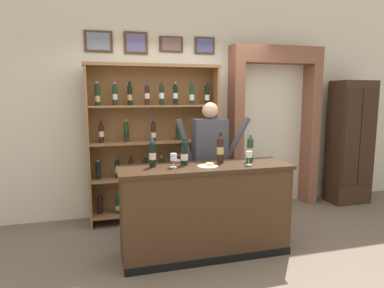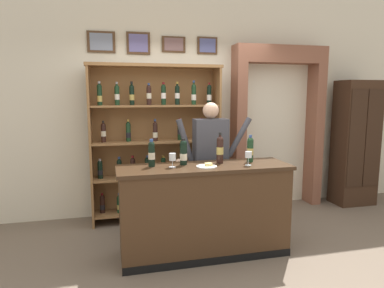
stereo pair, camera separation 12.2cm
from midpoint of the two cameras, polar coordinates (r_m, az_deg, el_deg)
ground_plane at (r=4.00m, az=3.67°, el=-17.88°), size 14.00×14.00×0.02m
back_wall at (r=5.12m, az=-1.49°, el=8.36°), size 12.00×0.19×3.51m
wine_shelf at (r=4.74m, az=-5.36°, el=0.63°), size 1.80×0.37×2.15m
archway_doorway at (r=5.54m, az=14.28°, el=4.32°), size 1.45×0.45×2.47m
side_cabinet at (r=6.02m, az=26.19°, el=0.13°), size 0.62×0.43×1.97m
tasting_counter at (r=3.79m, az=3.02°, el=-11.05°), size 1.86×0.56×1.00m
shopkeeper at (r=4.22m, az=3.96°, el=-1.77°), size 0.99×0.22×1.66m
tasting_bottle_rosso at (r=3.60m, az=-5.82°, el=-1.55°), size 0.07×0.07×0.29m
tasting_bottle_vin_santo at (r=3.67m, az=-0.49°, el=-1.37°), size 0.08×0.08×0.29m
tasting_bottle_super_tuscan at (r=3.78m, az=5.62°, el=-0.81°), size 0.08×0.08×0.34m
tasting_bottle_grappa at (r=3.90m, az=10.60°, el=-0.83°), size 0.07×0.07×0.30m
wine_glass_left at (r=3.70m, az=10.36°, el=-1.91°), size 0.07×0.07×0.15m
wine_glass_right at (r=3.55m, az=-2.33°, el=-2.34°), size 0.07×0.07×0.15m
cheese_plate at (r=3.58m, az=3.50°, el=-3.72°), size 0.22×0.22×0.04m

